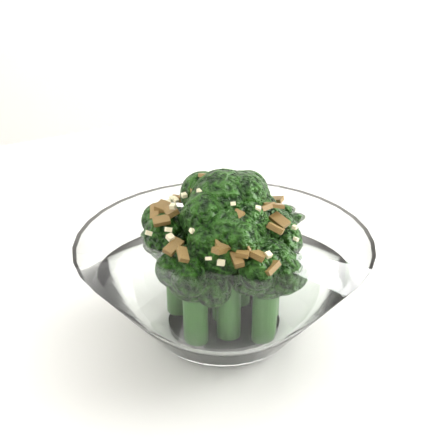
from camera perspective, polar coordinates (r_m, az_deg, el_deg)
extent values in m
cube|color=white|center=(0.62, 11.87, -1.56)|extent=(1.42, 1.21, 0.04)
cylinder|color=white|center=(1.35, 17.67, -4.06)|extent=(0.04, 0.04, 0.71)
cylinder|color=white|center=(0.45, 0.00, -9.25)|extent=(0.08, 0.08, 0.01)
cylinder|color=#1F4F15|center=(0.41, -2.62, -8.32)|extent=(0.02, 0.02, 0.04)
sphere|color=#18430C|center=(0.39, -2.71, -4.50)|extent=(0.04, 0.04, 0.04)
cylinder|color=#1F4F15|center=(0.42, 0.00, -4.30)|extent=(0.02, 0.02, 0.08)
sphere|color=#18430C|center=(0.40, 0.00, 1.80)|extent=(0.05, 0.05, 0.05)
cylinder|color=#1F4F15|center=(0.47, -0.14, -3.68)|extent=(0.02, 0.02, 0.04)
sphere|color=#18430C|center=(0.45, -0.14, -0.56)|extent=(0.04, 0.04, 0.04)
cylinder|color=#1F4F15|center=(0.41, 3.75, -8.07)|extent=(0.02, 0.02, 0.05)
sphere|color=#18430C|center=(0.39, 3.89, -4.09)|extent=(0.04, 0.04, 0.04)
cylinder|color=#1F4F15|center=(0.46, 4.49, -4.28)|extent=(0.02, 0.02, 0.04)
sphere|color=#18430C|center=(0.45, 4.62, -1.25)|extent=(0.04, 0.04, 0.04)
cylinder|color=#1F4F15|center=(0.44, -4.30, -5.19)|extent=(0.02, 0.02, 0.05)
sphere|color=#18430C|center=(0.42, -4.46, -1.16)|extent=(0.04, 0.04, 0.04)
cylinder|color=#1F4F15|center=(0.44, 1.40, -3.34)|extent=(0.02, 0.02, 0.07)
sphere|color=#18430C|center=(0.42, 1.47, 2.04)|extent=(0.04, 0.04, 0.04)
cylinder|color=#1F4F15|center=(0.41, 0.44, -6.60)|extent=(0.02, 0.02, 0.06)
sphere|color=#18430C|center=(0.38, 0.46, -1.32)|extent=(0.04, 0.04, 0.04)
cylinder|color=#1F4F15|center=(0.43, 4.11, -5.36)|extent=(0.02, 0.02, 0.05)
sphere|color=#18430C|center=(0.42, 4.26, -1.19)|extent=(0.04, 0.04, 0.04)
cube|color=brown|center=(0.43, 3.06, 2.65)|extent=(0.01, 0.01, 0.01)
cube|color=brown|center=(0.44, -3.93, 2.28)|extent=(0.01, 0.01, 0.01)
cube|color=brown|center=(0.41, -6.32, 1.17)|extent=(0.01, 0.01, 0.01)
cube|color=brown|center=(0.39, 3.81, 1.58)|extent=(0.01, 0.01, 0.01)
cube|color=brown|center=(0.37, 1.64, -2.10)|extent=(0.01, 0.01, 0.00)
cube|color=brown|center=(0.37, 0.23, -1.96)|extent=(0.01, 0.01, 0.01)
cube|color=brown|center=(0.36, 1.16, -3.14)|extent=(0.01, 0.01, 0.01)
cube|color=brown|center=(0.37, 4.37, -4.02)|extent=(0.01, 0.01, 0.01)
cube|color=brown|center=(0.36, -0.33, -2.39)|extent=(0.01, 0.01, 0.01)
cube|color=brown|center=(0.45, -0.72, 3.19)|extent=(0.01, 0.01, 0.00)
cube|color=brown|center=(0.45, -0.55, 3.11)|extent=(0.01, 0.01, 0.01)
cube|color=brown|center=(0.39, 4.48, 1.73)|extent=(0.01, 0.01, 0.01)
cube|color=brown|center=(0.37, -3.79, -2.78)|extent=(0.01, 0.01, 0.01)
cube|color=brown|center=(0.40, -2.31, 3.01)|extent=(0.01, 0.01, 0.00)
cube|color=brown|center=(0.37, 0.99, 0.46)|extent=(0.01, 0.01, 0.01)
cube|color=brown|center=(0.40, -4.89, 1.20)|extent=(0.01, 0.02, 0.01)
cube|color=brown|center=(0.41, -0.19, 4.37)|extent=(0.01, 0.01, 0.00)
cube|color=brown|center=(0.37, 1.77, -2.01)|extent=(0.01, 0.01, 0.01)
cube|color=brown|center=(0.45, -0.18, 2.78)|extent=(0.01, 0.01, 0.01)
cube|color=brown|center=(0.39, -5.74, 0.31)|extent=(0.01, 0.01, 0.01)
cube|color=brown|center=(0.39, 5.11, 0.33)|extent=(0.01, 0.01, 0.01)
cube|color=brown|center=(0.40, -1.38, 4.37)|extent=(0.01, 0.01, 0.01)
cube|color=brown|center=(0.40, 1.33, 4.35)|extent=(0.01, 0.01, 0.01)
cube|color=brown|center=(0.38, -4.64, -2.06)|extent=(0.01, 0.02, 0.01)
cube|color=brown|center=(0.41, -5.64, 1.60)|extent=(0.01, 0.01, 0.01)
cube|color=brown|center=(0.44, -3.47, 2.83)|extent=(0.01, 0.02, 0.01)
cube|color=brown|center=(0.38, 4.73, -0.40)|extent=(0.01, 0.01, 0.01)
cube|color=brown|center=(0.44, 4.67, 2.20)|extent=(0.01, 0.01, 0.01)
cube|color=brown|center=(0.37, 0.81, 0.23)|extent=(0.01, 0.01, 0.01)
cube|color=brown|center=(0.37, 2.88, -2.74)|extent=(0.01, 0.01, 0.01)
cube|color=brown|center=(0.37, 1.86, -2.41)|extent=(0.01, 0.02, 0.00)
cube|color=beige|center=(0.45, 2.33, 2.97)|extent=(0.00, 0.01, 0.00)
cube|color=beige|center=(0.38, 3.12, 1.41)|extent=(0.00, 0.00, 0.00)
cube|color=beige|center=(0.39, 6.59, -1.38)|extent=(0.00, 0.00, 0.00)
cube|color=beige|center=(0.39, -1.45, 4.19)|extent=(0.00, 0.00, 0.00)
cube|color=beige|center=(0.37, -2.87, -0.65)|extent=(0.01, 0.00, 0.00)
cube|color=beige|center=(0.44, -1.86, 2.87)|extent=(0.01, 0.01, 0.00)
cube|color=beige|center=(0.36, -1.42, -3.17)|extent=(0.00, 0.00, 0.00)
cube|color=beige|center=(0.38, 0.77, 1.87)|extent=(0.00, 0.00, 0.00)
cube|color=beige|center=(0.40, -3.66, 2.64)|extent=(0.00, 0.00, 0.00)
cube|color=beige|center=(0.37, 4.07, -2.82)|extent=(0.01, 0.01, 0.00)
cube|color=beige|center=(0.38, 2.61, 1.51)|extent=(0.01, 0.00, 0.01)
cube|color=beige|center=(0.40, -4.70, 1.63)|extent=(0.01, 0.01, 0.00)
cube|color=beige|center=(0.41, -5.14, 1.90)|extent=(0.00, 0.00, 0.00)
cube|color=beige|center=(0.45, 0.48, 3.29)|extent=(0.00, 0.00, 0.00)
cube|color=beige|center=(0.43, -4.72, 2.30)|extent=(0.00, 0.01, 0.00)
cube|color=beige|center=(0.38, -5.11, -0.50)|extent=(0.01, 0.01, 0.00)
cube|color=beige|center=(0.39, 6.48, -0.30)|extent=(0.00, 0.00, 0.00)
cube|color=beige|center=(0.42, -2.86, 3.04)|extent=(0.00, 0.00, 0.00)
cube|color=beige|center=(0.38, -4.94, -1.22)|extent=(0.01, 0.01, 0.00)
cube|color=beige|center=(0.40, -4.43, 2.21)|extent=(0.00, 0.00, 0.00)
cube|color=beige|center=(0.38, -1.28, 2.43)|extent=(0.01, 0.01, 0.00)
cube|color=beige|center=(0.42, -6.34, 0.78)|extent=(0.00, 0.00, 0.00)
cube|color=beige|center=(0.39, -6.89, -0.83)|extent=(0.01, 0.00, 0.01)
cube|color=beige|center=(0.36, -0.27, -3.55)|extent=(0.01, 0.01, 0.00)
cube|color=beige|center=(0.38, -2.17, 2.99)|extent=(0.01, 0.01, 0.00)
cube|color=beige|center=(0.45, -2.76, 2.56)|extent=(0.00, 0.00, 0.00)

